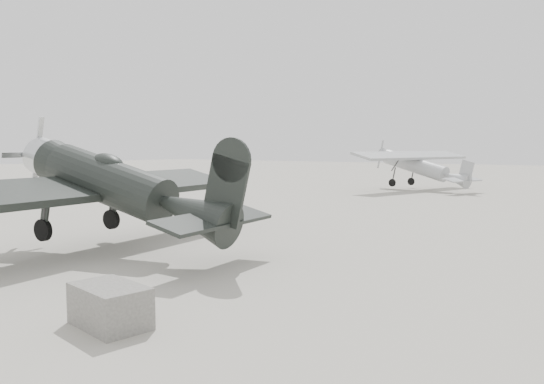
{
  "coord_description": "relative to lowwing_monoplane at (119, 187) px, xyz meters",
  "views": [
    {
      "loc": [
        8.43,
        -15.04,
        3.18
      ],
      "look_at": [
        -1.96,
        1.05,
        1.5
      ],
      "focal_mm": 35.0,
      "sensor_mm": 36.0,
      "label": 1
    }
  ],
  "objects": [
    {
      "name": "equipment_block",
      "position": [
        4.76,
        -4.43,
        -1.61
      ],
      "size": [
        1.63,
        1.21,
        0.73
      ],
      "primitive_type": "cube",
      "rotation": [
        0.0,
        0.0,
        -0.22
      ],
      "color": "#625F5B",
      "rests_on": "ground"
    },
    {
      "name": "highwing_monoplane",
      "position": [
        0.34,
        27.03,
        -0.02
      ],
      "size": [
        7.91,
        10.95,
        3.13
      ],
      "rotation": [
        0.0,
        0.23,
        -0.33
      ],
      "color": "#A1A4A7",
      "rests_on": "ground"
    },
    {
      "name": "ground",
      "position": [
        3.67,
        4.51,
        -1.98
      ],
      "size": [
        160.0,
        160.0,
        0.0
      ],
      "primitive_type": "plane",
      "color": "gray",
      "rests_on": "ground"
    },
    {
      "name": "lowwing_monoplane",
      "position": [
        0.0,
        0.0,
        0.0
      ],
      "size": [
        8.3,
        11.55,
        3.74
      ],
      "rotation": [
        0.0,
        0.24,
        0.04
      ],
      "color": "black",
      "rests_on": "ground"
    }
  ]
}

